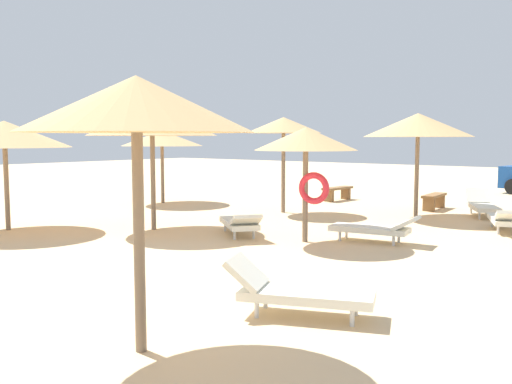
# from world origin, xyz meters

# --- Properties ---
(ground_plane) EXTENTS (80.00, 80.00, 0.00)m
(ground_plane) POSITION_xyz_m (0.00, 0.00, 0.00)
(ground_plane) COLOR #DBBA8C
(parasol_1) EXTENTS (2.24, 2.24, 2.51)m
(parasol_1) POSITION_xyz_m (0.21, 4.48, 2.22)
(parasol_1) COLOR #75604C
(parasol_1) RESTS_ON ground
(parasol_2) EXTENTS (2.44, 2.44, 2.92)m
(parasol_2) POSITION_xyz_m (2.35, -1.96, 2.61)
(parasol_2) COLOR #75604C
(parasol_2) RESTS_ON ground
(parasol_3) EXTENTS (3.12, 3.12, 2.99)m
(parasol_3) POSITION_xyz_m (0.52, 9.86, 2.64)
(parasol_3) COLOR #75604C
(parasol_3) RESTS_ON ground
(parasol_4) EXTENTS (3.20, 3.20, 3.02)m
(parasol_4) POSITION_xyz_m (-3.68, 3.54, 2.67)
(parasol_4) COLOR #75604C
(parasol_4) RESTS_ON ground
(parasol_5) EXTENTS (2.84, 2.84, 2.54)m
(parasol_5) POSITION_xyz_m (-7.89, 7.67, 2.26)
(parasol_5) COLOR #75604C
(parasol_5) RESTS_ON ground
(parasol_6) EXTENTS (2.29, 2.29, 2.91)m
(parasol_6) POSITION_xyz_m (-3.03, 8.18, 2.65)
(parasol_6) COLOR #75604C
(parasol_6) RESTS_ON ground
(parasol_7) EXTENTS (3.18, 3.18, 2.70)m
(parasol_7) POSITION_xyz_m (-6.44, 1.23, 2.37)
(parasol_7) COLOR #75604C
(parasol_7) RESTS_ON ground
(lounger_0) EXTENTS (1.31, 2.01, 0.63)m
(lounger_0) POSITION_xyz_m (3.31, 8.62, 0.31)
(lounger_0) COLOR silver
(lounger_0) RESTS_ON ground
(lounger_1) EXTENTS (1.99, 0.96, 0.64)m
(lounger_1) POSITION_xyz_m (1.46, 5.38, 0.31)
(lounger_1) COLOR silver
(lounger_1) RESTS_ON ground
(lounger_2) EXTENTS (1.99, 1.32, 0.73)m
(lounger_2) POSITION_xyz_m (2.97, 0.06, 0.32)
(lounger_2) COLOR silver
(lounger_2) RESTS_ON ground
(lounger_3) EXTENTS (1.45, 1.96, 0.74)m
(lounger_3) POSITION_xyz_m (2.02, 11.12, 0.32)
(lounger_3) COLOR silver
(lounger_3) RESTS_ON ground
(lounger_4) EXTENTS (1.90, 1.69, 0.61)m
(lounger_4) POSITION_xyz_m (-1.39, 4.16, 0.31)
(lounger_4) COLOR silver
(lounger_4) RESTS_ON ground
(bench_0) EXTENTS (0.49, 1.52, 0.49)m
(bench_0) POSITION_xyz_m (-3.40, 12.12, 0.35)
(bench_0) COLOR brown
(bench_0) RESTS_ON ground
(bench_2) EXTENTS (0.52, 1.53, 0.49)m
(bench_2) POSITION_xyz_m (0.34, 11.76, 0.35)
(bench_2) COLOR brown
(bench_2) RESTS_ON ground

